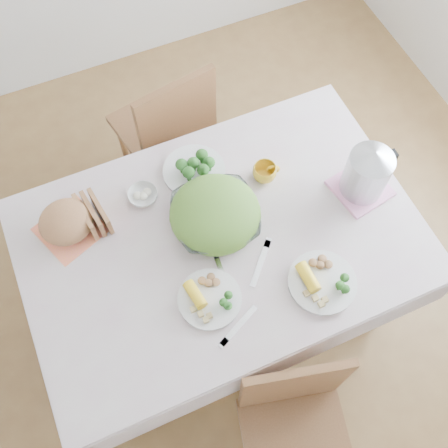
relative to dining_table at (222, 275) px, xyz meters
name	(u,v)px	position (x,y,z in m)	size (l,w,h in m)	color
floor	(222,302)	(0.00, 0.00, -0.38)	(3.60, 3.60, 0.00)	brown
dining_table	(222,275)	(0.00, 0.00, 0.00)	(1.40, 0.90, 0.75)	brown
tablecloth	(221,238)	(0.00, 0.00, 0.38)	(1.50, 1.00, 0.01)	beige
chair_near	(298,444)	(-0.02, -0.76, 0.09)	(0.40, 0.40, 0.87)	brown
chair_far	(161,124)	(0.03, 0.82, 0.09)	(0.41, 0.41, 0.91)	brown
salad_bowl	(215,217)	(0.01, 0.07, 0.43)	(0.32, 0.32, 0.08)	white
dinner_plate_left	(210,299)	(-0.14, -0.21, 0.40)	(0.23, 0.23, 0.02)	white
dinner_plate_right	(322,282)	(0.26, -0.32, 0.40)	(0.25, 0.25, 0.02)	white
broccoli_plate	(194,172)	(0.01, 0.31, 0.40)	(0.25, 0.25, 0.02)	beige
napkin	(71,229)	(-0.52, 0.26, 0.39)	(0.22, 0.22, 0.00)	#FF8159
bread_loaf	(67,223)	(-0.52, 0.26, 0.45)	(0.20, 0.19, 0.12)	brown
fruit_bowl	(143,196)	(-0.21, 0.28, 0.41)	(0.12, 0.12, 0.04)	white
yellow_mug	(264,173)	(0.26, 0.18, 0.42)	(0.10, 0.10, 0.08)	gold
pink_tray	(360,188)	(0.59, -0.03, 0.40)	(0.20, 0.20, 0.02)	#FA99CC
electric_kettle	(367,173)	(0.59, -0.03, 0.51)	(0.17, 0.17, 0.24)	#B2B5BA
fork_left	(222,272)	(-0.06, -0.13, 0.39)	(0.02, 0.16, 0.00)	silver
fork_right	(261,263)	(0.09, -0.16, 0.39)	(0.02, 0.20, 0.00)	silver
knife	(239,325)	(-0.08, -0.34, 0.39)	(0.02, 0.18, 0.00)	silver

